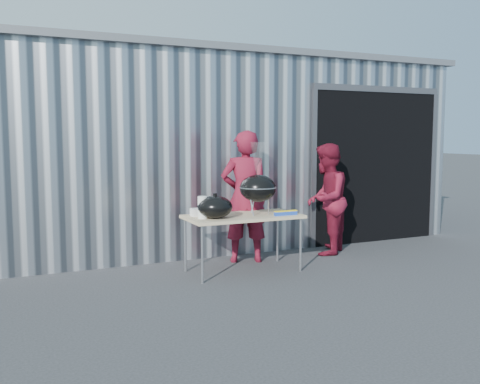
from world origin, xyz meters
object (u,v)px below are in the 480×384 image
kettle_grill (258,183)px  person_cook (245,197)px  person_bystander (326,199)px  folding_table (243,218)px

kettle_grill → person_cook: (0.07, 0.54, -0.24)m
kettle_grill → person_bystander: size_ratio=0.57×
kettle_grill → person_cook: person_cook is taller
folding_table → person_bystander: (1.59, 0.45, 0.12)m
folding_table → kettle_grill: kettle_grill is taller
folding_table → person_bystander: bearing=15.7°
person_cook → kettle_grill: bearing=101.1°
kettle_grill → person_bystander: (1.40, 0.49, -0.33)m
folding_table → person_bystander: 1.66m
kettle_grill → person_bystander: bearing=19.3°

